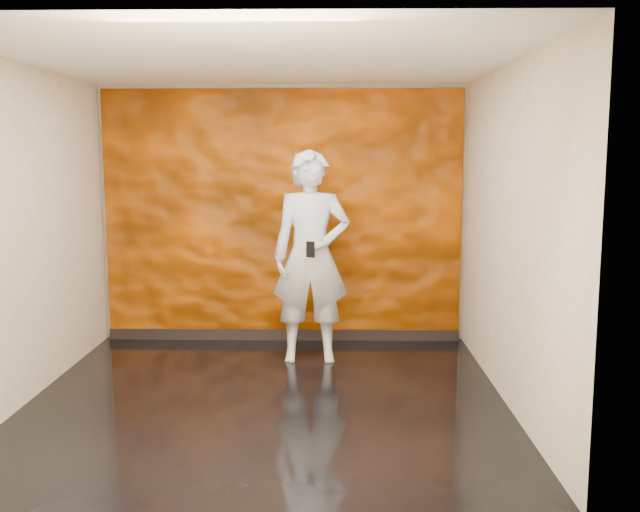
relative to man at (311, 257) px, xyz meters
The scene contains 5 objects.
room 1.26m from the man, 106.09° to the right, with size 4.02×4.02×2.81m.
feature_wall 0.92m from the man, 112.91° to the left, with size 3.90×0.06×2.75m, color #D05300.
baseboard 1.29m from the man, 113.99° to the left, with size 3.90×0.04×0.12m, color black.
man is the anchor object (origin of this frame).
phone 0.35m from the man, 89.32° to the right, with size 0.08×0.02×0.15m, color black.
Camera 1 is at (0.56, -5.82, 2.06)m, focal length 40.00 mm.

